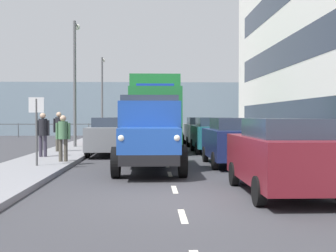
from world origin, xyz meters
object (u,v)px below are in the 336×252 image
car_teal_kerbside_2 (212,134)px  car_silver_kerbside_3 (200,131)px  car_navy_kerbside_1 (234,141)px  lorry_cargo_green (155,111)px  lamp_post_far (102,89)px  pedestrian_in_dark_coat (59,128)px  street_sign (37,119)px  car_maroon_kerbside_near (283,155)px  lamp_post_promenade (75,72)px  truck_vintage_blue (150,135)px  car_red_oppositeside_1 (121,131)px  pedestrian_couple_b (63,134)px  car_grey_oppositeside_0 (112,136)px  pedestrian_with_bag (43,131)px

car_teal_kerbside_2 → car_silver_kerbside_3: (0.00, -5.50, 0.00)m
car_navy_kerbside_1 → car_silver_kerbside_3: (0.00, -11.17, 0.00)m
lorry_cargo_green → lamp_post_far: 14.31m
pedestrian_in_dark_coat → street_sign: street_sign is taller
lorry_cargo_green → car_silver_kerbside_3: lorry_cargo_green is taller
pedestrian_in_dark_coat → street_sign: (-0.52, 5.90, 0.45)m
pedestrian_in_dark_coat → car_maroon_kerbside_near: bearing=124.3°
street_sign → lorry_cargo_green: bearing=-114.4°
pedestrian_in_dark_coat → lamp_post_far: size_ratio=0.28×
car_silver_kerbside_3 → street_sign: bearing=61.3°
lamp_post_promenade → street_sign: 9.67m
car_teal_kerbside_2 → street_sign: (6.75, 6.80, 0.79)m
truck_vintage_blue → car_navy_kerbside_1: size_ratio=1.35×
car_teal_kerbside_2 → car_red_oppositeside_1: same height
lamp_post_promenade → pedestrian_couple_b: bearing=96.8°
car_grey_oppositeside_0 → pedestrian_with_bag: size_ratio=2.62×
car_navy_kerbside_1 → pedestrian_couple_b: bearing=-1.8°
car_teal_kerbside_2 → street_sign: 9.62m
car_navy_kerbside_1 → car_grey_oppositeside_0: 6.57m
car_navy_kerbside_1 → lamp_post_far: (7.12, -21.07, 3.16)m
car_navy_kerbside_1 → lamp_post_far: lamp_post_far is taller
car_silver_kerbside_3 → lamp_post_promenade: lamp_post_promenade is taller
street_sign → car_maroon_kerbside_near: bearing=144.9°
pedestrian_in_dark_coat → street_sign: 5.94m
car_maroon_kerbside_near → lamp_post_far: lamp_post_far is taller
pedestrian_couple_b → lamp_post_promenade: 8.63m
pedestrian_couple_b → car_red_oppositeside_1: bearing=-97.4°
truck_vintage_blue → pedestrian_with_bag: size_ratio=3.20×
lorry_cargo_green → car_grey_oppositeside_0: bearing=57.1°
lorry_cargo_green → pedestrian_couple_b: size_ratio=4.93×
lamp_post_far → street_sign: (-0.37, 22.20, -2.38)m
car_maroon_kerbside_near → pedestrian_with_bag: pedestrian_with_bag is taller
lamp_post_promenade → car_silver_kerbside_3: bearing=-157.4°
car_teal_kerbside_2 → lamp_post_promenade: size_ratio=0.60×
car_teal_kerbside_2 → lamp_post_promenade: (7.11, -2.54, 3.27)m
car_red_oppositeside_1 → truck_vintage_blue: bearing=98.3°
car_maroon_kerbside_near → pedestrian_with_bag: size_ratio=2.37×
car_silver_kerbside_3 → lamp_post_far: bearing=-54.3°
car_red_oppositeside_1 → pedestrian_with_bag: 8.86m
car_navy_kerbside_1 → pedestrian_in_dark_coat: 8.71m
truck_vintage_blue → pedestrian_in_dark_coat: bearing=-56.9°
lorry_cargo_green → pedestrian_couple_b: (3.35, 7.38, -0.95)m
truck_vintage_blue → car_teal_kerbside_2: 8.01m
car_maroon_kerbside_near → pedestrian_with_bag: (7.34, -7.96, 0.30)m
car_silver_kerbside_3 → lorry_cargo_green: bearing=52.1°
pedestrian_with_bag → car_red_oppositeside_1: bearing=-106.6°
lamp_post_far → street_sign: 22.33m
car_grey_oppositeside_0 → lamp_post_promenade: bearing=-58.4°
pedestrian_couple_b → lorry_cargo_green: bearing=-114.4°
pedestrian_couple_b → lamp_post_promenade: (0.96, -8.02, 3.04)m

